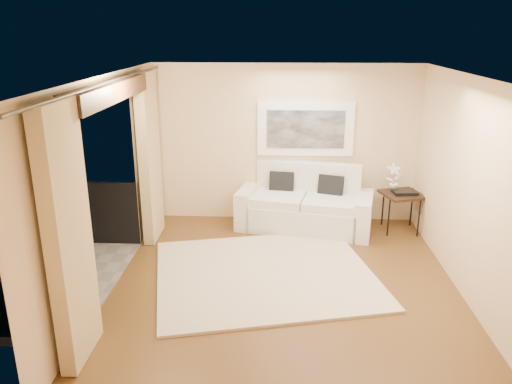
# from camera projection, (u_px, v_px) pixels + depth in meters

# --- Properties ---
(floor) EXTENTS (5.00, 5.00, 0.00)m
(floor) POSITION_uv_depth(u_px,v_px,m) (285.00, 286.00, 6.58)
(floor) COLOR brown
(floor) RESTS_ON ground
(room_shell) EXTENTS (5.00, 6.40, 5.00)m
(room_shell) POSITION_uv_depth(u_px,v_px,m) (108.00, 92.00, 5.89)
(room_shell) COLOR white
(room_shell) RESTS_ON ground
(balcony) EXTENTS (1.81, 2.60, 1.17)m
(balcony) POSITION_uv_depth(u_px,v_px,m) (38.00, 268.00, 6.68)
(balcony) COLOR #605B56
(balcony) RESTS_ON ground
(curtains) EXTENTS (0.16, 4.80, 2.64)m
(curtains) POSITION_uv_depth(u_px,v_px,m) (119.00, 187.00, 6.26)
(curtains) COLOR tan
(curtains) RESTS_ON ground
(artwork) EXTENTS (1.62, 0.07, 0.92)m
(artwork) POSITION_uv_depth(u_px,v_px,m) (305.00, 129.00, 8.40)
(artwork) COLOR white
(artwork) RESTS_ON room_shell
(rug) EXTENTS (3.41, 3.13, 0.04)m
(rug) POSITION_uv_depth(u_px,v_px,m) (265.00, 273.00, 6.87)
(rug) COLOR beige
(rug) RESTS_ON floor
(sofa) EXTENTS (2.35, 1.38, 1.06)m
(sofa) POSITION_uv_depth(u_px,v_px,m) (305.00, 206.00, 8.44)
(sofa) COLOR silver
(sofa) RESTS_ON floor
(side_table) EXTENTS (0.76, 0.76, 0.66)m
(side_table) POSITION_uv_depth(u_px,v_px,m) (402.00, 196.00, 8.20)
(side_table) COLOR black
(side_table) RESTS_ON floor
(tray) EXTENTS (0.40, 0.31, 0.05)m
(tray) POSITION_uv_depth(u_px,v_px,m) (405.00, 192.00, 8.16)
(tray) COLOR black
(tray) RESTS_ON side_table
(orchid) EXTENTS (0.28, 0.22, 0.47)m
(orchid) POSITION_uv_depth(u_px,v_px,m) (394.00, 177.00, 8.22)
(orchid) COLOR white
(orchid) RESTS_ON side_table
(bistro_table) EXTENTS (0.75, 0.75, 0.74)m
(bistro_table) POSITION_uv_depth(u_px,v_px,m) (12.00, 249.00, 6.10)
(bistro_table) COLOR black
(bistro_table) RESTS_ON balcony
(balcony_chair_far) EXTENTS (0.42, 0.42, 0.93)m
(balcony_chair_far) POSITION_uv_depth(u_px,v_px,m) (40.00, 237.00, 6.77)
(balcony_chair_far) COLOR black
(balcony_chair_far) RESTS_ON balcony
(balcony_chair_near) EXTENTS (0.55, 0.55, 1.01)m
(balcony_chair_near) POSITION_uv_depth(u_px,v_px,m) (20.00, 272.00, 5.68)
(balcony_chair_near) COLOR black
(balcony_chair_near) RESTS_ON balcony
(ice_bucket) EXTENTS (0.18, 0.18, 0.20)m
(ice_bucket) POSITION_uv_depth(u_px,v_px,m) (7.00, 232.00, 6.15)
(ice_bucket) COLOR silver
(ice_bucket) RESTS_ON bistro_table
(candle) EXTENTS (0.06, 0.06, 0.07)m
(candle) POSITION_uv_depth(u_px,v_px,m) (24.00, 236.00, 6.19)
(candle) COLOR red
(candle) RESTS_ON bistro_table
(vase) EXTENTS (0.04, 0.04, 0.18)m
(vase) POSITION_uv_depth(u_px,v_px,m) (3.00, 241.00, 5.90)
(vase) COLOR white
(vase) RESTS_ON bistro_table
(glass_a) EXTENTS (0.06, 0.06, 0.12)m
(glass_a) POSITION_uv_depth(u_px,v_px,m) (14.00, 242.00, 5.95)
(glass_a) COLOR silver
(glass_a) RESTS_ON bistro_table
(glass_b) EXTENTS (0.06, 0.06, 0.12)m
(glass_b) POSITION_uv_depth(u_px,v_px,m) (26.00, 240.00, 6.03)
(glass_b) COLOR white
(glass_b) RESTS_ON bistro_table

